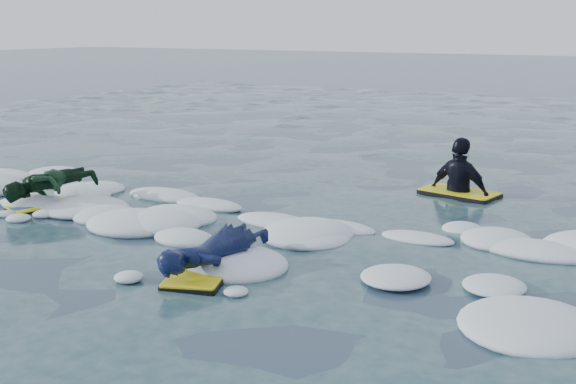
% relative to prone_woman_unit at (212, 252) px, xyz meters
% --- Properties ---
extents(ground, '(120.00, 120.00, 0.00)m').
position_rel_prone_woman_unit_xyz_m(ground, '(-1.04, 0.66, -0.21)').
color(ground, '#192C3D').
rests_on(ground, ground).
extents(foam_band, '(12.00, 3.10, 0.30)m').
position_rel_prone_woman_unit_xyz_m(foam_band, '(-1.04, 1.69, -0.21)').
color(foam_band, white).
rests_on(foam_band, ground).
extents(prone_woman_unit, '(0.93, 1.67, 0.42)m').
position_rel_prone_woman_unit_xyz_m(prone_woman_unit, '(0.00, 0.00, 0.00)').
color(prone_woman_unit, black).
rests_on(prone_woman_unit, ground).
extents(prone_child_unit, '(0.97, 1.49, 0.54)m').
position_rel_prone_woman_unit_xyz_m(prone_child_unit, '(-3.71, 1.17, 0.06)').
color(prone_child_unit, black).
rests_on(prone_child_unit, ground).
extents(waiting_rider_unit, '(1.28, 0.86, 1.77)m').
position_rel_prone_woman_unit_xyz_m(waiting_rider_unit, '(1.29, 4.77, -0.18)').
color(waiting_rider_unit, black).
rests_on(waiting_rider_unit, ground).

